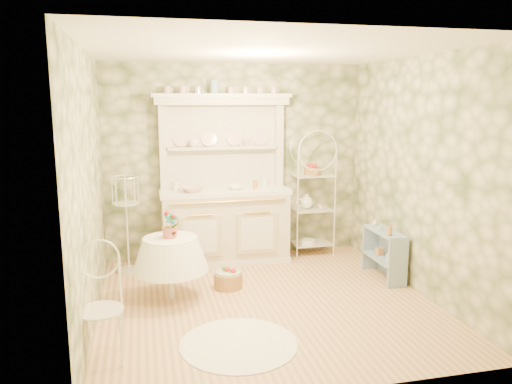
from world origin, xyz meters
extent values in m
plane|color=tan|center=(0.00, 0.00, 0.00)|extent=(3.60, 3.60, 0.00)
plane|color=white|center=(0.00, 0.00, 2.70)|extent=(3.60, 3.60, 0.00)
plane|color=beige|center=(-1.80, 0.00, 1.35)|extent=(3.60, 3.60, 0.00)
plane|color=beige|center=(1.80, 0.00, 1.35)|extent=(3.60, 3.60, 0.00)
plane|color=beige|center=(0.00, 1.80, 1.35)|extent=(3.60, 3.60, 0.00)
plane|color=beige|center=(0.00, -1.80, 1.35)|extent=(3.60, 3.60, 0.00)
cube|color=silver|center=(-0.20, 1.52, 1.15)|extent=(1.87, 0.61, 2.29)
cube|color=white|center=(1.08, 1.61, 0.96)|extent=(0.60, 0.43, 1.92)
cube|color=#86A2C5|center=(1.62, 0.41, 0.29)|extent=(0.29, 0.69, 0.58)
cylinder|color=white|center=(-1.01, 0.32, 0.32)|extent=(0.78, 0.78, 0.65)
cube|color=white|center=(-1.68, -0.90, 0.50)|extent=(0.48, 0.48, 1.00)
cube|color=white|center=(-1.50, 1.36, 0.75)|extent=(0.40, 0.40, 1.51)
cylinder|color=#AE7C49|center=(-0.34, 0.52, 0.11)|extent=(0.41, 0.41, 0.23)
cylinder|color=white|center=(-0.48, -0.90, 0.00)|extent=(1.09, 1.09, 0.01)
imported|color=white|center=(-0.65, 1.44, 1.02)|extent=(0.36, 0.36, 0.07)
imported|color=white|center=(-0.05, 1.50, 1.02)|extent=(0.27, 0.27, 0.07)
imported|color=white|center=(-0.59, 1.68, 1.61)|extent=(0.16, 0.16, 0.11)
imported|color=white|center=(0.14, 1.68, 1.61)|extent=(0.13, 0.13, 0.10)
imported|color=#3F7238|center=(-1.00, 0.28, 0.85)|extent=(0.16, 0.11, 0.28)
imported|color=#B6703A|center=(1.56, 0.18, 0.68)|extent=(0.07, 0.07, 0.15)
imported|color=#7DAFC4|center=(1.56, 0.40, 0.65)|extent=(0.05, 0.05, 0.09)
imported|color=silver|center=(1.60, 0.65, 0.65)|extent=(0.08, 0.08, 0.09)
camera|label=1|loc=(-1.28, -5.06, 2.20)|focal=35.00mm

